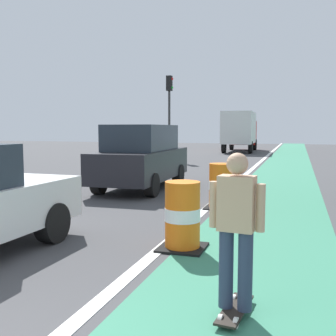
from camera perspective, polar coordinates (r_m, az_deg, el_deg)
bike_lane_strip at (r=14.07m, az=15.50°, el=-2.45°), size 2.50×80.00×0.01m
lane_divider_stripe at (r=14.21m, az=9.44°, el=-2.24°), size 0.20×80.00×0.01m
skateboarder_on_lane at (r=4.19m, az=9.63°, el=-8.54°), size 0.57×0.82×1.69m
parked_suv_second at (r=12.92m, az=-3.72°, el=1.64°), size 2.00×4.64×2.04m
traffic_barrel_front at (r=6.48m, az=2.06°, el=-6.83°), size 0.73×0.73×1.09m
traffic_barrel_mid at (r=9.81m, az=7.47°, el=-2.62°), size 0.73×0.73×1.09m
delivery_truck_down_block at (r=34.06m, az=10.18°, el=5.40°), size 2.58×7.68×3.23m
traffic_light_corner at (r=24.82m, az=0.20°, el=9.25°), size 0.41×0.32×5.10m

